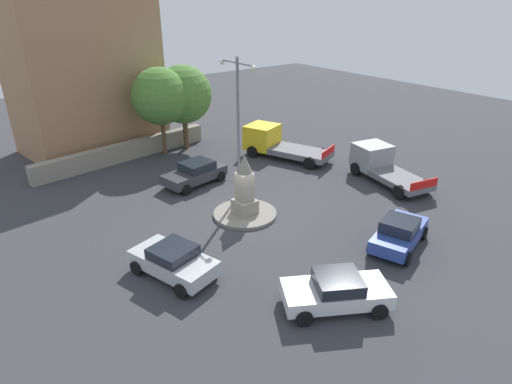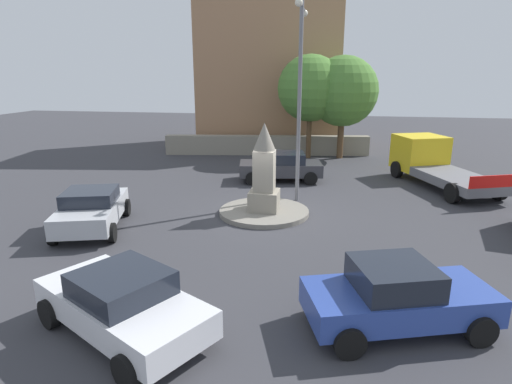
{
  "view_description": "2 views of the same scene",
  "coord_description": "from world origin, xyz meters",
  "px_view_note": "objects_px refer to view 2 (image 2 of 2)",
  "views": [
    {
      "loc": [
        -16.82,
        12.04,
        10.94
      ],
      "look_at": [
        -0.53,
        -0.35,
        1.48
      ],
      "focal_mm": 30.24,
      "sensor_mm": 36.0,
      "label": 1
    },
    {
      "loc": [
        -15.26,
        -2.41,
        5.24
      ],
      "look_at": [
        -0.87,
        0.16,
        1.12
      ],
      "focal_mm": 29.76,
      "sensor_mm": 36.0,
      "label": 2
    }
  ],
  "objects_px": {
    "car_blue_passing": "(397,296)",
    "tree_near_wall": "(310,88)",
    "monument": "(264,172)",
    "car_silver_parked_right": "(92,209)",
    "tree_mid_cluster": "(343,91)",
    "car_dark_grey_approaching": "(282,166)",
    "truck_yellow_near_island": "(432,162)",
    "car_white_parked_left": "(122,303)",
    "streetlamp": "(300,83)",
    "corner_building": "(268,62)"
  },
  "relations": [
    {
      "from": "tree_near_wall",
      "to": "car_white_parked_left",
      "type": "bearing_deg",
      "value": 172.36
    },
    {
      "from": "car_silver_parked_right",
      "to": "corner_building",
      "type": "distance_m",
      "value": 20.21
    },
    {
      "from": "car_white_parked_left",
      "to": "corner_building",
      "type": "bearing_deg",
      "value": 1.79
    },
    {
      "from": "tree_near_wall",
      "to": "tree_mid_cluster",
      "type": "distance_m",
      "value": 2.0
    },
    {
      "from": "streetlamp",
      "to": "car_silver_parked_right",
      "type": "height_order",
      "value": "streetlamp"
    },
    {
      "from": "monument",
      "to": "car_white_parked_left",
      "type": "distance_m",
      "value": 8.37
    },
    {
      "from": "streetlamp",
      "to": "tree_near_wall",
      "type": "distance_m",
      "value": 9.54
    },
    {
      "from": "car_blue_passing",
      "to": "tree_near_wall",
      "type": "relative_size",
      "value": 0.66
    },
    {
      "from": "car_blue_passing",
      "to": "truck_yellow_near_island",
      "type": "height_order",
      "value": "truck_yellow_near_island"
    },
    {
      "from": "streetlamp",
      "to": "truck_yellow_near_island",
      "type": "height_order",
      "value": "streetlamp"
    },
    {
      "from": "car_silver_parked_right",
      "to": "truck_yellow_near_island",
      "type": "xyz_separation_m",
      "value": [
        8.9,
        -12.9,
        0.31
      ]
    },
    {
      "from": "car_dark_grey_approaching",
      "to": "tree_near_wall",
      "type": "distance_m",
      "value": 7.25
    },
    {
      "from": "car_dark_grey_approaching",
      "to": "corner_building",
      "type": "bearing_deg",
      "value": 12.19
    },
    {
      "from": "car_blue_passing",
      "to": "tree_near_wall",
      "type": "distance_m",
      "value": 19.08
    },
    {
      "from": "monument",
      "to": "car_dark_grey_approaching",
      "type": "distance_m",
      "value": 5.42
    },
    {
      "from": "monument",
      "to": "car_white_parked_left",
      "type": "relative_size",
      "value": 0.76
    },
    {
      "from": "monument",
      "to": "truck_yellow_near_island",
      "type": "height_order",
      "value": "monument"
    },
    {
      "from": "car_dark_grey_approaching",
      "to": "car_white_parked_left",
      "type": "xyz_separation_m",
      "value": [
        -13.49,
        1.67,
        -0.02
      ]
    },
    {
      "from": "tree_near_wall",
      "to": "car_blue_passing",
      "type": "bearing_deg",
      "value": -171.05
    },
    {
      "from": "car_silver_parked_right",
      "to": "corner_building",
      "type": "relative_size",
      "value": 0.35
    },
    {
      "from": "car_white_parked_left",
      "to": "corner_building",
      "type": "distance_m",
      "value": 25.37
    },
    {
      "from": "car_dark_grey_approaching",
      "to": "car_silver_parked_right",
      "type": "relative_size",
      "value": 1.03
    },
    {
      "from": "corner_building",
      "to": "tree_near_wall",
      "type": "relative_size",
      "value": 1.89
    },
    {
      "from": "truck_yellow_near_island",
      "to": "corner_building",
      "type": "relative_size",
      "value": 0.56
    },
    {
      "from": "car_silver_parked_right",
      "to": "tree_mid_cluster",
      "type": "xyz_separation_m",
      "value": [
        14.46,
        -8.57,
        3.41
      ]
    },
    {
      "from": "car_white_parked_left",
      "to": "car_silver_parked_right",
      "type": "bearing_deg",
      "value": 35.48
    },
    {
      "from": "monument",
      "to": "tree_mid_cluster",
      "type": "bearing_deg",
      "value": -14.09
    },
    {
      "from": "car_dark_grey_approaching",
      "to": "tree_near_wall",
      "type": "relative_size",
      "value": 0.67
    },
    {
      "from": "car_white_parked_left",
      "to": "car_blue_passing",
      "type": "bearing_deg",
      "value": -77.72
    },
    {
      "from": "corner_building",
      "to": "car_dark_grey_approaching",
      "type": "bearing_deg",
      "value": -167.81
    },
    {
      "from": "truck_yellow_near_island",
      "to": "tree_mid_cluster",
      "type": "xyz_separation_m",
      "value": [
        5.56,
        4.33,
        3.1
      ]
    },
    {
      "from": "car_silver_parked_right",
      "to": "corner_building",
      "type": "height_order",
      "value": "corner_building"
    },
    {
      "from": "car_blue_passing",
      "to": "tree_mid_cluster",
      "type": "xyz_separation_m",
      "value": [
        18.8,
        0.95,
        3.39
      ]
    },
    {
      "from": "corner_building",
      "to": "streetlamp",
      "type": "bearing_deg",
      "value": -166.55
    },
    {
      "from": "monument",
      "to": "corner_building",
      "type": "relative_size",
      "value": 0.28
    },
    {
      "from": "streetlamp",
      "to": "corner_building",
      "type": "height_order",
      "value": "corner_building"
    },
    {
      "from": "car_dark_grey_approaching",
      "to": "tree_near_wall",
      "type": "bearing_deg",
      "value": -8.9
    },
    {
      "from": "tree_mid_cluster",
      "to": "corner_building",
      "type": "bearing_deg",
      "value": 48.33
    },
    {
      "from": "car_white_parked_left",
      "to": "tree_mid_cluster",
      "type": "height_order",
      "value": "tree_mid_cluster"
    },
    {
      "from": "car_silver_parked_right",
      "to": "truck_yellow_near_island",
      "type": "height_order",
      "value": "truck_yellow_near_island"
    },
    {
      "from": "corner_building",
      "to": "tree_near_wall",
      "type": "height_order",
      "value": "corner_building"
    },
    {
      "from": "corner_building",
      "to": "monument",
      "type": "bearing_deg",
      "value": -171.76
    },
    {
      "from": "car_white_parked_left",
      "to": "tree_near_wall",
      "type": "xyz_separation_m",
      "value": [
        19.72,
        -2.65,
        3.59
      ]
    },
    {
      "from": "streetlamp",
      "to": "car_dark_grey_approaching",
      "type": "xyz_separation_m",
      "value": [
        3.29,
        1.05,
        -4.1
      ]
    },
    {
      "from": "car_blue_passing",
      "to": "car_white_parked_left",
      "type": "bearing_deg",
      "value": 102.28
    },
    {
      "from": "streetlamp",
      "to": "car_blue_passing",
      "type": "distance_m",
      "value": 10.27
    },
    {
      "from": "monument",
      "to": "tree_near_wall",
      "type": "distance_m",
      "value": 11.91
    },
    {
      "from": "truck_yellow_near_island",
      "to": "car_white_parked_left",
      "type": "bearing_deg",
      "value": 148.23
    },
    {
      "from": "monument",
      "to": "tree_near_wall",
      "type": "height_order",
      "value": "tree_near_wall"
    },
    {
      "from": "car_blue_passing",
      "to": "car_silver_parked_right",
      "type": "height_order",
      "value": "car_blue_passing"
    }
  ]
}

